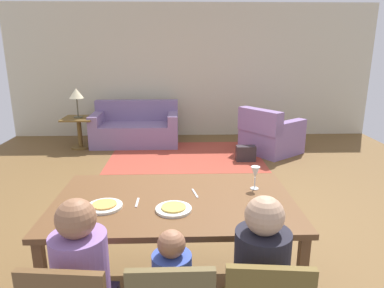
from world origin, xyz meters
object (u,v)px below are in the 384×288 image
Objects in this scene: table_lamp at (76,94)px; handbag at (246,153)px; dining_table at (174,208)px; wine_glass at (255,173)px; armchair at (270,135)px; plate_near_man at (105,206)px; plate_near_child at (174,209)px; couch at (136,129)px; side_table at (79,128)px.

handbag is (2.98, -0.90, -0.88)m from table_lamp.
wine_glass is at bearing 15.81° from dining_table.
table_lamp reaches higher than armchair.
dining_table is 7.06× the size of plate_near_man.
plate_near_child is 0.46× the size of table_lamp.
couch is 1.27m from table_lamp.
handbag is at bearing -16.81° from side_table.
armchair is (1.00, 3.45, -0.57)m from wine_glass.
table_lamp is 1.69× the size of handbag.
dining_table is 4.42m from couch.
table_lamp reaches higher than handbag.
table_lamp is (-3.49, 0.43, 0.69)m from armchair.
dining_table is at bearing -109.72° from handbag.
plate_near_child is 4.64m from side_table.
plate_near_man reaches higher than dining_table.
dining_table is at bearing 90.00° from plate_near_child.
armchair is (2.13, 3.75, -0.45)m from plate_near_man.
armchair is at bearing -7.07° from table_lamp.
armchair is 3.51m from side_table.
plate_near_child is at bearing -113.29° from armchair.
couch reaches higher than handbag.
handbag is at bearing 70.28° from dining_table.
couch reaches higher than plate_near_man.
plate_near_man is 4.48m from couch.
plate_near_child is at bearing -66.49° from side_table.
wine_glass is 0.58× the size of handbag.
handbag is (1.96, -1.16, -0.17)m from couch.
dining_table reaches higher than handbag.
table_lamp is (-1.36, 4.18, 0.24)m from plate_near_man.
table_lamp is at bearing 114.44° from dining_table.
table_lamp is at bearing 163.19° from handbag.
armchair is (1.64, 3.81, -0.45)m from plate_near_child.
plate_near_child reaches higher than handbag.
dining_table is 3.27× the size of table_lamp.
table_lamp is (-1.85, 4.06, 0.31)m from dining_table.
table_lamp is (-2.48, 3.88, 0.12)m from wine_glass.
dining_table is at bearing -65.56° from table_lamp.
armchair is 2.06× the size of side_table.
plate_near_man is at bearing -85.64° from couch.
plate_near_child is 0.21× the size of armchair.
couch is at bearing 109.43° from wine_glass.
side_table reaches higher than handbag.
plate_near_child is (0.49, -0.06, 0.00)m from plate_near_man.
handbag is (1.62, 3.28, -0.64)m from plate_near_man.
wine_glass is 0.34× the size of table_lamp.
handbag is (-0.51, -0.47, -0.19)m from armchair.
dining_table is 1.48× the size of armchair.
handbag is at bearing 80.52° from wine_glass.
wine_glass is at bearing -57.41° from side_table.
handbag is (1.13, 3.34, -0.64)m from plate_near_child.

